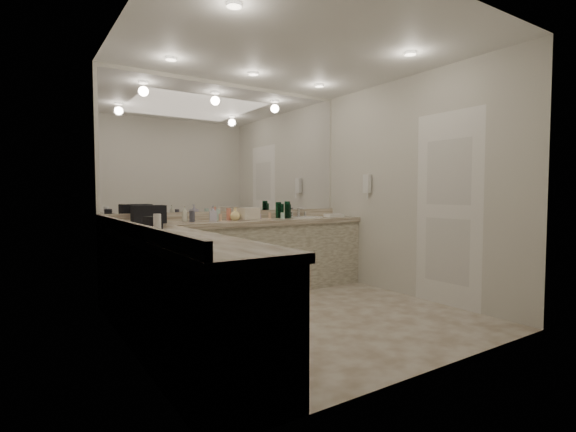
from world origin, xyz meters
TOP-DOWN VIEW (x-y plane):
  - floor at (0.00, 0.00)m, footprint 3.20×3.20m
  - ceiling at (0.00, 0.00)m, footprint 3.20×3.20m
  - wall_back at (0.00, 1.50)m, footprint 3.20×0.02m
  - wall_left at (-1.60, 0.00)m, footprint 0.02×3.00m
  - wall_right at (1.60, 0.00)m, footprint 0.02×3.00m
  - vanity_back_base at (0.00, 1.20)m, footprint 3.20×0.60m
  - vanity_back_top at (0.00, 1.19)m, footprint 3.20×0.64m
  - vanity_left_base at (-1.30, -0.30)m, footprint 0.60×2.40m
  - vanity_left_top at (-1.29, -0.30)m, footprint 0.64×2.42m
  - backsplash_back at (0.00, 1.48)m, footprint 3.20×0.04m
  - backsplash_left at (-1.58, 0.00)m, footprint 0.04×3.00m
  - mirror_back at (0.00, 1.49)m, footprint 3.12×0.01m
  - mirror_left at (-1.59, 0.00)m, footprint 0.01×2.92m
  - sink at (0.95, 1.20)m, footprint 0.44×0.44m
  - faucet at (0.95, 1.41)m, footprint 0.24×0.16m
  - wall_phone at (1.56, 0.70)m, footprint 0.06×0.10m
  - door at (1.59, -0.50)m, footprint 0.02×0.82m
  - black_toiletry_bag at (-1.13, 1.21)m, footprint 0.34×0.23m
  - black_bag_spill at (-1.30, 0.45)m, footprint 0.13×0.22m
  - cream_cosmetic_case at (0.07, 1.21)m, footprint 0.28×0.21m
  - hand_towel at (1.36, 1.14)m, footprint 0.26×0.19m
  - lotion_left at (-1.30, 0.31)m, footprint 0.07×0.07m
  - soap_bottle_a at (-0.72, 1.27)m, footprint 0.08×0.08m
  - soap_bottle_b at (-0.41, 1.19)m, footprint 0.10×0.10m
  - soap_bottle_c at (-0.12, 1.19)m, footprint 0.16×0.16m
  - green_bottle_0 at (0.63, 1.20)m, footprint 0.07×0.07m
  - green_bottle_1 at (0.59, 1.29)m, footprint 0.07×0.07m
  - green_bottle_2 at (0.65, 1.21)m, footprint 0.07×0.07m
  - green_bottle_3 at (0.56, 1.31)m, footprint 0.07×0.07m
  - amenity_bottle_0 at (-0.32, 1.18)m, footprint 0.04×0.04m
  - amenity_bottle_1 at (0.52, 1.15)m, footprint 0.05×0.05m
  - amenity_bottle_2 at (-0.17, 1.27)m, footprint 0.06×0.06m
  - amenity_bottle_3 at (-0.29, 1.31)m, footprint 0.05×0.05m
  - amenity_bottle_4 at (-0.65, 1.22)m, footprint 0.06×0.06m
  - amenity_bottle_5 at (0.42, 1.29)m, footprint 0.04×0.04m
  - amenity_bottle_6 at (0.23, 1.23)m, footprint 0.04×0.04m

SIDE VIEW (x-z plane):
  - floor at x=0.00m, z-range 0.00..0.00m
  - vanity_back_base at x=0.00m, z-range 0.00..0.84m
  - vanity_left_base at x=-1.30m, z-range 0.00..0.84m
  - vanity_back_top at x=0.00m, z-range 0.84..0.90m
  - vanity_left_top at x=-1.29m, z-range 0.84..0.90m
  - sink at x=0.95m, z-range 0.88..0.91m
  - hand_towel at x=1.36m, z-range 0.90..0.94m
  - amenity_bottle_6 at x=0.23m, z-range 0.90..0.97m
  - amenity_bottle_5 at x=0.42m, z-range 0.90..0.98m
  - amenity_bottle_1 at x=0.52m, z-range 0.90..0.98m
  - amenity_bottle_0 at x=-0.32m, z-range 0.90..0.98m
  - backsplash_back at x=0.00m, z-range 0.90..1.00m
  - backsplash_left at x=-1.58m, z-range 0.90..1.00m
  - black_bag_spill at x=-1.30m, z-range 0.90..1.01m
  - amenity_bottle_4 at x=-0.65m, z-range 0.90..1.02m
  - amenity_bottle_3 at x=-0.29m, z-range 0.90..1.03m
  - faucet at x=0.95m, z-range 0.90..1.04m
  - cream_cosmetic_case at x=0.07m, z-range 0.90..1.04m
  - amenity_bottle_2 at x=-0.17m, z-range 0.90..1.04m
  - lotion_left at x=-1.30m, z-range 0.90..1.05m
  - soap_bottle_c at x=-0.12m, z-range 0.90..1.06m
  - soap_bottle_a at x=-0.72m, z-range 0.90..1.08m
  - soap_bottle_b at x=-0.41m, z-range 0.90..1.08m
  - green_bottle_2 at x=0.65m, z-range 0.90..1.08m
  - green_bottle_1 at x=0.59m, z-range 0.90..1.09m
  - black_toiletry_bag at x=-1.13m, z-range 0.90..1.09m
  - green_bottle_3 at x=0.56m, z-range 0.90..1.11m
  - green_bottle_0 at x=0.63m, z-range 0.90..1.12m
  - door at x=1.59m, z-range 0.00..2.10m
  - wall_back at x=0.00m, z-range 0.00..2.60m
  - wall_left at x=-1.60m, z-range 0.00..2.60m
  - wall_right at x=1.60m, z-range 0.00..2.60m
  - wall_phone at x=1.56m, z-range 1.23..1.47m
  - mirror_back at x=0.00m, z-range 1.00..2.55m
  - mirror_left at x=-1.59m, z-range 1.00..2.55m
  - ceiling at x=0.00m, z-range 2.60..2.60m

